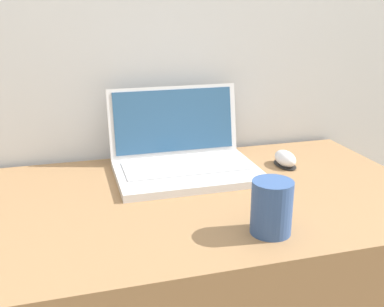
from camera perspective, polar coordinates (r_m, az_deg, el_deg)
name	(u,v)px	position (r m, az deg, el deg)	size (l,w,h in m)	color
laptop	(183,155)	(1.25, -1.16, -0.23)	(0.38, 0.31, 0.22)	silver
drink_cup	(272,206)	(0.92, 10.08, -6.64)	(0.08, 0.08, 0.11)	#33518C
computer_mouse	(285,159)	(1.31, 11.74, -0.72)	(0.05, 0.10, 0.04)	black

